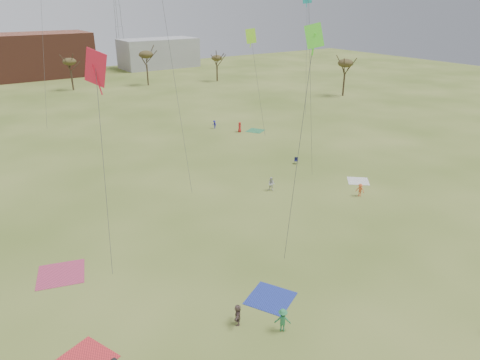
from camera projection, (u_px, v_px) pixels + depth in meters
ground at (329, 297)px, 33.31m from camera, size 260.00×260.00×0.00m
flyer_near_center at (283, 320)px, 29.66m from camera, size 1.27×1.18×1.72m
spectator_fore_c at (238, 315)px, 30.29m from camera, size 1.20×1.45×1.55m
flyer_mid_b at (360, 190)px, 50.06m from camera, size 0.92×1.12×1.51m
spectator_mid_e at (271, 184)px, 51.47m from camera, size 0.98×1.01×1.64m
flyer_far_b at (240, 127)px, 74.14m from camera, size 0.89×0.99×1.71m
flyer_far_c at (214, 124)px, 76.28m from camera, size 0.62×0.96×1.41m
blanket_blue at (270, 298)px, 33.15m from camera, size 4.27×4.27×0.03m
blanket_cream at (358, 181)px, 54.42m from camera, size 3.55×3.55×0.03m
blanket_plum at (61, 274)px, 36.05m from camera, size 4.52×4.52×0.03m
blanket_olive at (255, 131)px, 75.10m from camera, size 3.60×3.60×0.03m
camp_chair_right at (296, 162)px, 60.07m from camera, size 0.74×0.74×0.87m
tree_line at (44, 72)px, 89.61m from camera, size 117.44×49.32×8.91m
building_brick at (42, 55)px, 125.35m from camera, size 26.00×16.00×12.00m
building_grey at (159, 53)px, 142.55m from camera, size 24.00×12.00×9.00m
radio_tower at (116, 4)px, 137.09m from camera, size 1.51×1.72×41.00m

